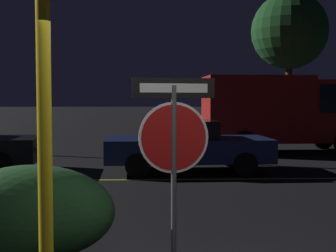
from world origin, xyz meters
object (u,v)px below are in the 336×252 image
object	(u,v)px
hedge_bush_1	(32,212)
delivery_truck	(291,109)
passing_car_2	(187,145)
yellow_pole_left	(44,117)
tree_0	(289,31)
stop_sign	(174,136)

from	to	relation	value
hedge_bush_1	delivery_truck	world-z (taller)	delivery_truck
passing_car_2	delivery_truck	bearing A→B (deg)	135.43
passing_car_2	yellow_pole_left	bearing A→B (deg)	-13.79
yellow_pole_left	tree_0	world-z (taller)	tree_0
hedge_bush_1	tree_0	world-z (taller)	tree_0
yellow_pole_left	passing_car_2	bearing A→B (deg)	77.95
stop_sign	hedge_bush_1	xyz separation A→B (m)	(-1.65, 0.40, -0.93)
stop_sign	tree_0	world-z (taller)	tree_0
stop_sign	passing_car_2	xyz separation A→B (m)	(0.73, 7.14, -0.80)
stop_sign	hedge_bush_1	bearing A→B (deg)	157.57
hedge_bush_1	passing_car_2	size ratio (longest dim) A/B	0.44
passing_car_2	tree_0	xyz separation A→B (m)	(5.76, 10.08, 4.49)
tree_0	delivery_truck	bearing A→B (deg)	-105.98
stop_sign	yellow_pole_left	size ratio (longest dim) A/B	0.61
yellow_pole_left	passing_car_2	world-z (taller)	yellow_pole_left
yellow_pole_left	delivery_truck	world-z (taller)	yellow_pole_left
yellow_pole_left	passing_car_2	distance (m)	8.80
hedge_bush_1	yellow_pole_left	bearing A→B (deg)	-72.75
delivery_truck	tree_0	size ratio (longest dim) A/B	0.85
stop_sign	tree_0	xyz separation A→B (m)	(6.49, 17.22, 3.68)
hedge_bush_1	delivery_truck	xyz separation A→B (m)	(6.54, 11.23, 1.00)
yellow_pole_left	delivery_truck	distance (m)	14.34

